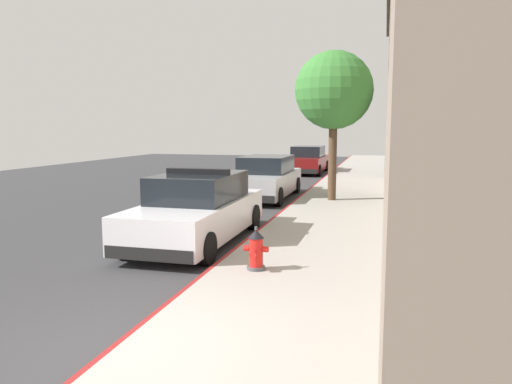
{
  "coord_description": "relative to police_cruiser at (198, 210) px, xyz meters",
  "views": [
    {
      "loc": [
        2.85,
        -4.64,
        2.6
      ],
      "look_at": [
        -0.24,
        7.06,
        1.0
      ],
      "focal_mm": 34.17,
      "sensor_mm": 36.0,
      "label": 1
    }
  ],
  "objects": [
    {
      "name": "ground_plane",
      "position": [
        -3.33,
        4.4,
        -0.84
      ],
      "size": [
        30.32,
        60.0,
        0.2
      ],
      "primitive_type": "cube",
      "color": "#353538"
    },
    {
      "name": "parked_car_dark_far",
      "position": [
        -0.18,
        17.56,
        -0.0
      ],
      "size": [
        1.94,
        4.84,
        1.56
      ],
      "color": "maroon",
      "rests_on": "ground"
    },
    {
      "name": "parked_car_silver_ahead",
      "position": [
        -0.15,
        7.2,
        -0.0
      ],
      "size": [
        1.94,
        4.84,
        1.56
      ],
      "color": "#B2B5BA",
      "rests_on": "ground"
    },
    {
      "name": "sidewalk_pavement",
      "position": [
        2.67,
        4.4,
        -0.67
      ],
      "size": [
        2.86,
        60.0,
        0.15
      ],
      "primitive_type": "cube",
      "color": "#9E9991",
      "rests_on": "ground"
    },
    {
      "name": "curb_painted_edge",
      "position": [
        1.19,
        4.4,
        -0.67
      ],
      "size": [
        0.08,
        60.0,
        0.15
      ],
      "primitive_type": "cube",
      "color": "maroon",
      "rests_on": "ground"
    },
    {
      "name": "street_tree",
      "position": [
        2.37,
        6.39,
        3.07
      ],
      "size": [
        2.6,
        2.6,
        5.0
      ],
      "color": "brown",
      "rests_on": "sidewalk_pavement"
    },
    {
      "name": "police_cruiser",
      "position": [
        0.0,
        0.0,
        0.0
      ],
      "size": [
        1.94,
        4.84,
        1.68
      ],
      "color": "white",
      "rests_on": "ground"
    },
    {
      "name": "fire_hydrant",
      "position": [
        1.98,
        -2.29,
        -0.24
      ],
      "size": [
        0.44,
        0.4,
        0.76
      ],
      "color": "#4C4C51",
      "rests_on": "sidewalk_pavement"
    }
  ]
}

